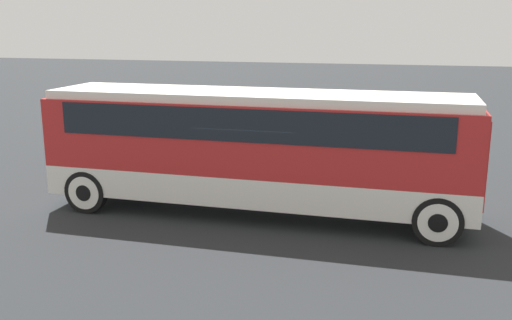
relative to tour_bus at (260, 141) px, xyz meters
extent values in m
plane|color=#26282B|center=(-0.10, 0.00, -1.98)|extent=(120.00, 120.00, 0.00)
cube|color=silver|center=(-0.10, 0.00, -1.11)|extent=(11.07, 2.44, 0.77)
cube|color=red|center=(-0.10, 0.00, 0.18)|extent=(11.07, 2.44, 1.80)
cube|color=black|center=(-0.10, 0.00, 0.62)|extent=(9.74, 2.48, 0.81)
cube|color=silver|center=(-0.10, 0.00, 1.18)|extent=(10.85, 2.25, 0.22)
cube|color=red|center=(5.29, 0.00, -0.08)|extent=(0.36, 2.34, 2.05)
cylinder|color=black|center=(4.51, -1.11, -1.40)|extent=(1.16, 0.28, 1.16)
cylinder|color=silver|center=(4.51, -1.11, -1.40)|extent=(0.90, 0.30, 0.90)
cylinder|color=black|center=(4.51, -1.11, -1.40)|extent=(0.44, 0.32, 0.44)
cylinder|color=black|center=(4.51, 1.11, -1.40)|extent=(1.16, 0.28, 1.16)
cylinder|color=silver|center=(4.51, 1.11, -1.40)|extent=(0.90, 0.30, 0.90)
cylinder|color=black|center=(4.51, 1.11, -1.40)|extent=(0.44, 0.32, 0.44)
cylinder|color=black|center=(-4.53, -1.11, -1.40)|extent=(1.16, 0.28, 1.16)
cylinder|color=silver|center=(-4.53, -1.11, -1.40)|extent=(0.90, 0.30, 0.90)
cylinder|color=black|center=(-4.53, -1.11, -1.40)|extent=(0.44, 0.32, 0.44)
cylinder|color=black|center=(-4.53, 1.11, -1.40)|extent=(1.16, 0.28, 1.16)
cylinder|color=silver|center=(-4.53, 1.11, -1.40)|extent=(0.90, 0.30, 0.90)
cylinder|color=black|center=(-4.53, 1.11, -1.40)|extent=(0.44, 0.32, 0.44)
cube|color=#7A6B5B|center=(-5.63, 8.82, -1.41)|extent=(4.16, 1.76, 0.63)
cube|color=black|center=(-5.79, 8.82, -0.84)|extent=(2.16, 1.58, 0.51)
cylinder|color=black|center=(-4.04, 8.03, -1.63)|extent=(0.70, 0.22, 0.70)
cylinder|color=black|center=(-4.04, 8.03, -1.63)|extent=(0.27, 0.26, 0.27)
cylinder|color=black|center=(-4.04, 9.61, -1.63)|extent=(0.70, 0.22, 0.70)
cylinder|color=black|center=(-4.04, 9.61, -1.63)|extent=(0.27, 0.26, 0.27)
cylinder|color=black|center=(-7.21, 8.03, -1.63)|extent=(0.70, 0.22, 0.70)
cylinder|color=black|center=(-7.21, 8.03, -1.63)|extent=(0.27, 0.26, 0.27)
cylinder|color=black|center=(-7.21, 9.61, -1.63)|extent=(0.70, 0.22, 0.70)
cylinder|color=black|center=(-7.21, 9.61, -1.63)|extent=(0.27, 0.26, 0.27)
cube|color=black|center=(0.76, 8.68, -1.42)|extent=(4.31, 1.75, 0.62)
cube|color=black|center=(0.59, 8.68, -0.87)|extent=(2.24, 1.58, 0.48)
cylinder|color=black|center=(2.46, 7.90, -1.65)|extent=(0.67, 0.22, 0.67)
cylinder|color=black|center=(2.46, 7.90, -1.65)|extent=(0.25, 0.26, 0.25)
cylinder|color=black|center=(2.46, 9.47, -1.65)|extent=(0.67, 0.22, 0.67)
cylinder|color=black|center=(2.46, 9.47, -1.65)|extent=(0.25, 0.26, 0.25)
cylinder|color=black|center=(-0.93, 7.90, -1.65)|extent=(0.67, 0.22, 0.67)
cylinder|color=black|center=(-0.93, 7.90, -1.65)|extent=(0.25, 0.26, 0.25)
cylinder|color=black|center=(-0.93, 9.47, -1.65)|extent=(0.67, 0.22, 0.67)
cylinder|color=black|center=(-0.93, 9.47, -1.65)|extent=(0.25, 0.26, 0.25)
camera|label=1|loc=(3.70, -14.13, 3.00)|focal=40.00mm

